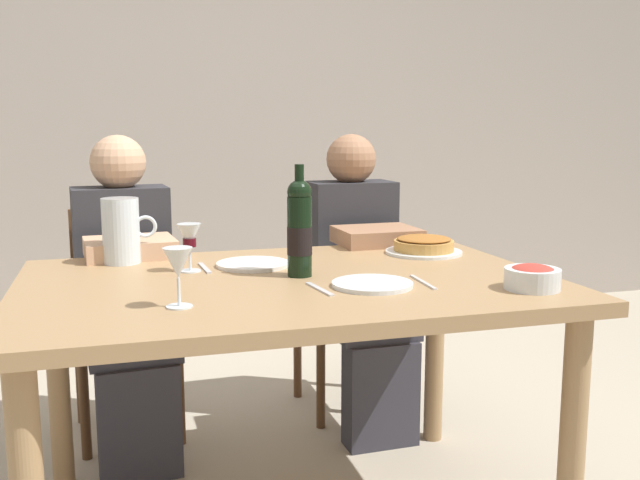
# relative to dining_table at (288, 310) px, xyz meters

# --- Properties ---
(back_wall) EXTENTS (8.00, 0.10, 2.80)m
(back_wall) POSITION_rel_dining_table_xyz_m (0.00, 2.31, 0.73)
(back_wall) COLOR #A3998E
(back_wall) RESTS_ON ground
(dining_table) EXTENTS (1.50, 1.00, 0.76)m
(dining_table) POSITION_rel_dining_table_xyz_m (0.00, 0.00, 0.00)
(dining_table) COLOR #9E7A51
(dining_table) RESTS_ON ground
(wine_bottle) EXTENTS (0.07, 0.07, 0.32)m
(wine_bottle) POSITION_rel_dining_table_xyz_m (0.04, 0.02, 0.23)
(wine_bottle) COLOR black
(wine_bottle) RESTS_ON dining_table
(water_pitcher) EXTENTS (0.17, 0.12, 0.21)m
(water_pitcher) POSITION_rel_dining_table_xyz_m (-0.45, 0.37, 0.18)
(water_pitcher) COLOR silver
(water_pitcher) RESTS_ON dining_table
(baked_tart) EXTENTS (0.26, 0.26, 0.06)m
(baked_tart) POSITION_rel_dining_table_xyz_m (0.54, 0.26, 0.12)
(baked_tart) COLOR silver
(baked_tart) RESTS_ON dining_table
(salad_bowl) EXTENTS (0.15, 0.15, 0.07)m
(salad_bowl) POSITION_rel_dining_table_xyz_m (0.59, -0.31, 0.13)
(salad_bowl) COLOR silver
(salad_bowl) RESTS_ON dining_table
(wine_glass_left_diner) EXTENTS (0.07, 0.07, 0.15)m
(wine_glass_left_diner) POSITION_rel_dining_table_xyz_m (-0.33, -0.24, 0.20)
(wine_glass_left_diner) COLOR silver
(wine_glass_left_diner) RESTS_ON dining_table
(wine_glass_right_diner) EXTENTS (0.07, 0.07, 0.14)m
(wine_glass_right_diner) POSITION_rel_dining_table_xyz_m (-0.26, 0.18, 0.19)
(wine_glass_right_diner) COLOR silver
(wine_glass_right_diner) RESTS_ON dining_table
(dinner_plate_left_setting) EXTENTS (0.23, 0.23, 0.01)m
(dinner_plate_left_setting) POSITION_rel_dining_table_xyz_m (-0.06, 0.21, 0.10)
(dinner_plate_left_setting) COLOR white
(dinner_plate_left_setting) RESTS_ON dining_table
(dinner_plate_right_setting) EXTENTS (0.22, 0.22, 0.01)m
(dinner_plate_right_setting) POSITION_rel_dining_table_xyz_m (0.20, -0.16, 0.10)
(dinner_plate_right_setting) COLOR silver
(dinner_plate_right_setting) RESTS_ON dining_table
(fork_left_setting) EXTENTS (0.02, 0.16, 0.00)m
(fork_left_setting) POSITION_rel_dining_table_xyz_m (-0.21, 0.21, 0.09)
(fork_left_setting) COLOR silver
(fork_left_setting) RESTS_ON dining_table
(knife_left_setting) EXTENTS (0.03, 0.18, 0.00)m
(knife_left_setting) POSITION_rel_dining_table_xyz_m (0.09, 0.21, 0.09)
(knife_left_setting) COLOR silver
(knife_left_setting) RESTS_ON dining_table
(knife_right_setting) EXTENTS (0.02, 0.18, 0.00)m
(knife_right_setting) POSITION_rel_dining_table_xyz_m (0.35, -0.16, 0.09)
(knife_right_setting) COLOR silver
(knife_right_setting) RESTS_ON dining_table
(spoon_right_setting) EXTENTS (0.04, 0.16, 0.00)m
(spoon_right_setting) POSITION_rel_dining_table_xyz_m (0.05, -0.16, 0.09)
(spoon_right_setting) COLOR silver
(spoon_right_setting) RESTS_ON dining_table
(chair_left) EXTENTS (0.43, 0.43, 0.87)m
(chair_left) POSITION_rel_dining_table_xyz_m (-0.46, 0.88, -0.17)
(chair_left) COLOR brown
(chair_left) RESTS_ON ground
(diner_left) EXTENTS (0.36, 0.53, 1.16)m
(diner_left) POSITION_rel_dining_table_xyz_m (-0.44, 0.65, -0.05)
(diner_left) COLOR #2D2D33
(diner_left) RESTS_ON ground
(chair_right) EXTENTS (0.41, 0.41, 0.87)m
(chair_right) POSITION_rel_dining_table_xyz_m (0.45, 0.89, -0.17)
(chair_right) COLOR brown
(chair_right) RESTS_ON ground
(diner_right) EXTENTS (0.34, 0.51, 1.16)m
(diner_right) POSITION_rel_dining_table_xyz_m (0.45, 0.65, -0.05)
(diner_right) COLOR #2D2D33
(diner_right) RESTS_ON ground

